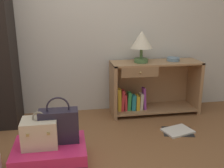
# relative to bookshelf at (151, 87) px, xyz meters

# --- Properties ---
(back_wall) EXTENTS (6.40, 0.10, 2.60)m
(back_wall) POSITION_rel_bookshelf_xyz_m (-0.93, 0.25, 0.96)
(back_wall) COLOR beige
(back_wall) RESTS_ON ground_plane
(bookshelf) EXTENTS (1.13, 0.40, 0.68)m
(bookshelf) POSITION_rel_bookshelf_xyz_m (0.00, 0.00, 0.00)
(bookshelf) COLOR #A37A51
(bookshelf) RESTS_ON ground_plane
(table_lamp) EXTENTS (0.27, 0.27, 0.38)m
(table_lamp) POSITION_rel_bookshelf_xyz_m (-0.15, -0.03, 0.59)
(table_lamp) COLOR #4C7542
(table_lamp) RESTS_ON bookshelf
(bowl) EXTENTS (0.16, 0.16, 0.04)m
(bowl) POSITION_rel_bookshelf_xyz_m (0.28, -0.01, 0.36)
(bowl) COLOR slate
(bowl) RESTS_ON bookshelf
(suitcase_large) EXTENTS (0.62, 0.49, 0.20)m
(suitcase_large) POSITION_rel_bookshelf_xyz_m (-1.22, -1.04, -0.24)
(suitcase_large) COLOR #DB2860
(suitcase_large) RESTS_ON ground_plane
(train_case) EXTENTS (0.29, 0.23, 0.31)m
(train_case) POSITION_rel_bookshelf_xyz_m (-1.30, -1.04, -0.02)
(train_case) COLOR beige
(train_case) RESTS_ON suitcase_large
(handbag) EXTENTS (0.33, 0.14, 0.41)m
(handbag) POSITION_rel_bookshelf_xyz_m (-1.14, -0.99, 0.02)
(handbag) COLOR #231E2D
(handbag) RESTS_ON suitcase_large
(open_book_on_floor) EXTENTS (0.37, 0.31, 0.02)m
(open_book_on_floor) POSITION_rel_bookshelf_xyz_m (0.13, -0.61, -0.33)
(open_book_on_floor) COLOR white
(open_book_on_floor) RESTS_ON ground_plane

